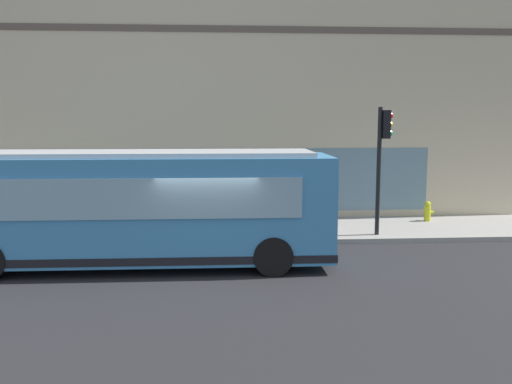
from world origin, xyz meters
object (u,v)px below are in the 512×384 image
at_px(traffic_light_near_corner, 383,146).
at_px(newspaper_vending_box, 158,213).
at_px(pedestrian_near_building_entrance, 316,195).
at_px(fire_hydrant, 428,211).
at_px(pedestrian_by_light_pole, 300,200).
at_px(pedestrian_walking_along_curb, 282,198).
at_px(pedestrian_near_hydrant, 221,203).
at_px(city_bus_nearside, 141,209).

height_order(traffic_light_near_corner, newspaper_vending_box, traffic_light_near_corner).
xyz_separation_m(pedestrian_near_building_entrance, newspaper_vending_box, (-0.07, 5.63, -0.58)).
distance_m(fire_hydrant, pedestrian_by_light_pole, 5.08).
bearing_deg(fire_hydrant, pedestrian_walking_along_curb, 91.33).
xyz_separation_m(pedestrian_near_hydrant, pedestrian_by_light_pole, (0.32, -2.70, 0.02)).
bearing_deg(city_bus_nearside, pedestrian_near_building_entrance, -49.34).
height_order(city_bus_nearside, pedestrian_walking_along_curb, city_bus_nearside).
bearing_deg(pedestrian_by_light_pole, newspaper_vending_box, 81.01).
distance_m(pedestrian_near_hydrant, newspaper_vending_box, 2.53).
height_order(city_bus_nearside, newspaper_vending_box, city_bus_nearside).
relative_size(fire_hydrant, pedestrian_near_building_entrance, 0.41).
distance_m(traffic_light_near_corner, pedestrian_walking_along_curb, 4.15).
distance_m(city_bus_nearside, pedestrian_near_hydrant, 4.19).
bearing_deg(traffic_light_near_corner, fire_hydrant, -47.83).
xyz_separation_m(fire_hydrant, newspaper_vending_box, (-0.28, 9.84, 0.09)).
xyz_separation_m(pedestrian_near_building_entrance, pedestrian_walking_along_curb, (0.08, 1.23, -0.12)).
relative_size(pedestrian_walking_along_curb, pedestrian_by_light_pole, 0.94).
height_order(city_bus_nearside, pedestrian_near_hydrant, city_bus_nearside).
xyz_separation_m(city_bus_nearside, newspaper_vending_box, (4.69, 0.10, -0.95)).
height_order(pedestrian_near_hydrant, pedestrian_by_light_pole, pedestrian_by_light_pole).
height_order(traffic_light_near_corner, pedestrian_by_light_pole, traffic_light_near_corner).
bearing_deg(pedestrian_near_hydrant, traffic_light_near_corner, -98.94).
distance_m(fire_hydrant, pedestrian_near_building_entrance, 4.27).
relative_size(pedestrian_near_building_entrance, pedestrian_by_light_pole, 1.05).
height_order(traffic_light_near_corner, pedestrian_near_building_entrance, traffic_light_near_corner).
bearing_deg(fire_hydrant, pedestrian_near_building_entrance, 92.79).
relative_size(pedestrian_near_building_entrance, pedestrian_near_hydrant, 1.07).
bearing_deg(fire_hydrant, newspaper_vending_box, 91.60).
distance_m(fire_hydrant, pedestrian_walking_along_curb, 5.47).
bearing_deg(pedestrian_near_building_entrance, pedestrian_walking_along_curb, 86.33).
relative_size(pedestrian_walking_along_curb, newspaper_vending_box, 1.78).
bearing_deg(pedestrian_walking_along_curb, fire_hydrant, -88.67).
relative_size(traffic_light_near_corner, fire_hydrant, 5.58).
relative_size(traffic_light_near_corner, pedestrian_near_hydrant, 2.46).
bearing_deg(traffic_light_near_corner, pedestrian_near_building_entrance, 41.92).
height_order(pedestrian_near_building_entrance, newspaper_vending_box, pedestrian_near_building_entrance).
bearing_deg(city_bus_nearside, fire_hydrant, -63.02).
height_order(traffic_light_near_corner, fire_hydrant, traffic_light_near_corner).
height_order(traffic_light_near_corner, pedestrian_near_hydrant, traffic_light_near_corner).
bearing_deg(city_bus_nearside, pedestrian_walking_along_curb, -41.72).
height_order(pedestrian_walking_along_curb, pedestrian_by_light_pole, pedestrian_by_light_pole).
distance_m(pedestrian_by_light_pole, newspaper_vending_box, 5.01).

